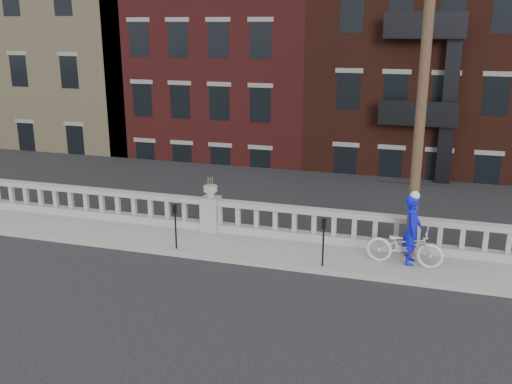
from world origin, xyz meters
TOP-DOWN VIEW (x-y plane):
  - ground at (0.00, 0.00)m, footprint 120.00×120.00m
  - sidewalk at (0.00, 3.00)m, footprint 32.00×2.20m
  - balustrade at (0.00, 3.95)m, footprint 28.00×0.34m
  - planter_pedestal at (0.00, 3.95)m, footprint 0.55×0.55m
  - lower_level at (0.56, 23.04)m, footprint 80.00×44.00m
  - utility_pole at (6.20, 3.60)m, footprint 1.60×0.28m
  - parking_meter_b at (-0.41, 2.15)m, footprint 0.10×0.09m
  - parking_meter_c at (3.95, 2.15)m, footprint 0.10×0.09m
  - bicycle at (6.07, 2.90)m, footprint 2.11×0.86m
  - cyclist at (6.23, 3.07)m, footprint 0.50×0.74m

SIDE VIEW (x-z plane):
  - ground at x=0.00m, z-range 0.00..0.00m
  - sidewalk at x=0.00m, z-range 0.00..0.15m
  - balustrade at x=0.00m, z-range 0.13..1.16m
  - bicycle at x=6.07m, z-range 0.15..1.23m
  - planter_pedestal at x=0.00m, z-range -0.05..1.71m
  - parking_meter_b at x=-0.41m, z-range 0.32..1.68m
  - parking_meter_c at x=3.95m, z-range 0.32..1.68m
  - cyclist at x=6.23m, z-range 0.15..2.12m
  - lower_level at x=0.56m, z-range -7.77..13.03m
  - utility_pole at x=6.20m, z-range 0.24..10.24m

